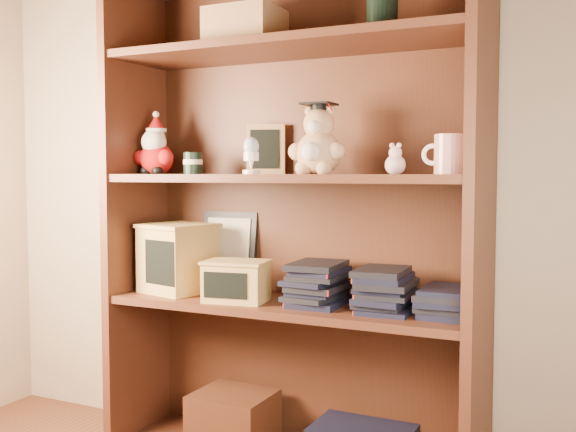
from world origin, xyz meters
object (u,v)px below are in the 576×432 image
at_px(treats_box, 178,257).
at_px(grad_teddy_bear, 318,146).
at_px(teacher_mug, 449,154).
at_px(bookcase, 294,228).

bearing_deg(treats_box, grad_teddy_bear, -0.63).
bearing_deg(teacher_mug, grad_teddy_bear, -179.03).
relative_size(bookcase, treats_box, 6.23).
bearing_deg(grad_teddy_bear, bookcase, 151.68).
xyz_separation_m(teacher_mug, treats_box, (-0.91, -0.00, -0.34)).
relative_size(bookcase, teacher_mug, 12.83).
xyz_separation_m(bookcase, teacher_mug, (0.50, -0.05, 0.23)).
distance_m(teacher_mug, treats_box, 0.97).
relative_size(grad_teddy_bear, teacher_mug, 1.77).
xyz_separation_m(bookcase, grad_teddy_bear, (0.11, -0.06, 0.26)).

